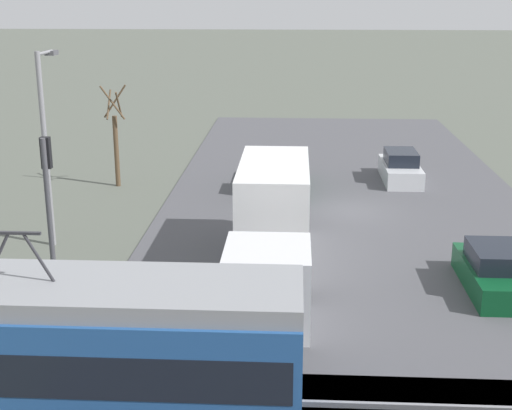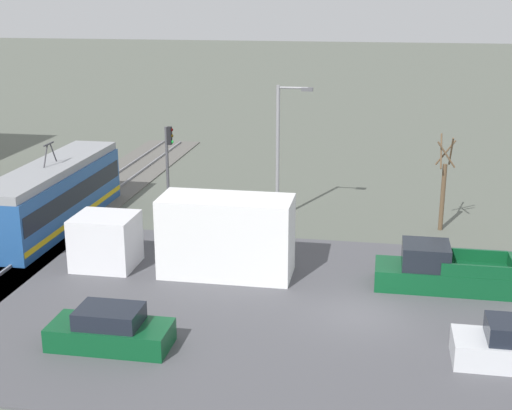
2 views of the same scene
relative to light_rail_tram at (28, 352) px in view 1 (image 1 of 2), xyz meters
The scene contains 10 objects.
ground_plane 18.72m from the light_rail_tram, 116.70° to the right, with size 320.00×320.00×0.00m, color #565B51.
road_surface 18.72m from the light_rail_tram, 116.70° to the right, with size 16.92×48.53×0.08m.
light_rail_tram is the anchor object (origin of this frame).
box_truck 10.64m from the light_rail_tram, 119.37° to the right, with size 2.50×9.93×3.56m.
pickup_truck 20.63m from the light_rail_tram, 104.46° to the right, with size 2.07×5.79×1.94m.
sedan_car_0 14.94m from the light_rail_tram, 147.48° to the right, with size 1.85×4.32×1.48m.
sedan_car_1 24.92m from the light_rail_tram, 117.33° to the right, with size 1.81×4.45×1.58m.
traffic_light_pole 6.47m from the light_rail_tram, 76.73° to the right, with size 0.28×0.47×5.40m.
street_tree 20.76m from the light_rail_tram, 81.60° to the right, with size 1.21×1.00×5.12m.
street_lamp_near_crossing 12.63m from the light_rail_tram, 73.86° to the right, with size 0.36×1.95×7.45m.
Camera 1 is at (2.41, 30.79, 9.52)m, focal length 50.00 mm.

